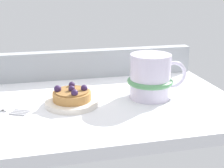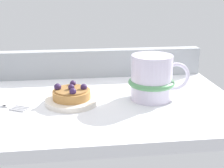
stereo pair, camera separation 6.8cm
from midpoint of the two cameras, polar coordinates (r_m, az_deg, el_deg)
ground_plane at (r=70.32cm, az=-6.10°, el=-4.12°), size 64.19×41.36×2.42cm
window_rail_back at (r=86.76cm, az=-7.83°, el=3.62°), size 62.91×3.33×7.61cm
dessert_plate at (r=68.38cm, az=-10.18°, el=-3.40°), size 11.67×11.67×1.12cm
raspberry_tart at (r=67.75cm, az=-10.27°, el=-1.99°), size 8.26×8.26×3.40cm
coffee_mug at (r=70.37cm, az=4.44°, el=1.27°), size 14.10×10.43×10.19cm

